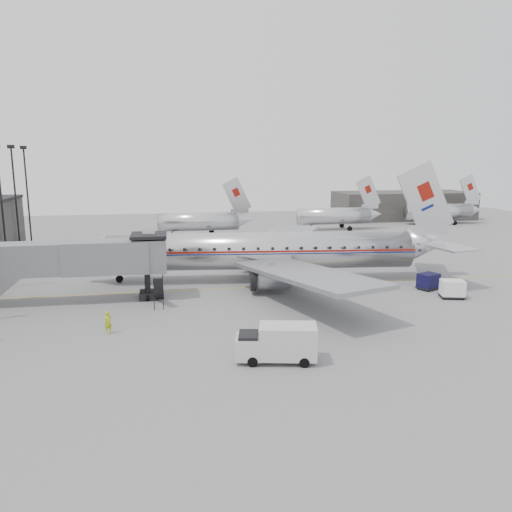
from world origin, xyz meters
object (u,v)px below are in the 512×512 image
(airliner, at_px, (268,251))
(baggage_cart_navy, at_px, (428,281))
(service_van, at_px, (277,342))
(baggage_cart_white, at_px, (452,289))
(ramp_worker, at_px, (108,322))

(airliner, distance_m, baggage_cart_navy, 17.34)
(airliner, height_order, service_van, airliner)
(baggage_cart_navy, bearing_deg, service_van, -166.43)
(service_van, relative_size, baggage_cart_white, 2.19)
(service_van, height_order, baggage_cart_navy, service_van)
(airliner, xyz_separation_m, baggage_cart_white, (16.38, -10.36, -2.41))
(baggage_cart_navy, relative_size, baggage_cart_white, 1.01)
(airliner, height_order, baggage_cart_navy, airliner)
(baggage_cart_navy, height_order, baggage_cart_white, baggage_cart_white)
(ramp_worker, bearing_deg, service_van, -61.66)
(ramp_worker, bearing_deg, baggage_cart_navy, -14.67)
(service_van, relative_size, ramp_worker, 3.16)
(service_van, distance_m, baggage_cart_white, 23.68)
(service_van, bearing_deg, baggage_cart_white, 42.59)
(airliner, height_order, baggage_cart_white, airliner)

